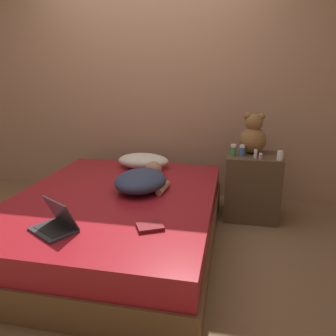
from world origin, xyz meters
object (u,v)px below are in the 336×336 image
(bottle_white, at_px, (280,156))
(person_lying, at_px, (143,180))
(laptop, at_px, (56,223))
(pillow, at_px, (143,161))
(bottle_pink, at_px, (261,156))
(teddy_bear, at_px, (253,136))
(bottle_clear, at_px, (256,154))
(book, at_px, (150,227))
(bottle_green, at_px, (233,150))
(bottle_blue, at_px, (242,151))

(bottle_white, bearing_deg, person_lying, -160.55)
(bottle_white, bearing_deg, laptop, -140.01)
(pillow, distance_m, bottle_pink, 1.19)
(teddy_bear, distance_m, bottle_clear, 0.23)
(bottle_pink, distance_m, book, 1.37)
(bottle_white, height_order, bottle_green, bottle_green)
(laptop, bearing_deg, bottle_pink, 73.09)
(laptop, height_order, bottle_blue, bottle_blue)
(person_lying, xyz_separation_m, bottle_white, (1.17, 0.41, 0.17))
(pillow, relative_size, bottle_clear, 6.63)
(teddy_bear, bearing_deg, person_lying, -145.50)
(pillow, bearing_deg, bottle_white, -8.59)
(person_lying, bearing_deg, teddy_bear, 39.75)
(laptop, bearing_deg, bottle_clear, 74.89)
(teddy_bear, bearing_deg, bottle_clear, -82.66)
(bottle_clear, height_order, book, bottle_clear)
(book, bearing_deg, person_lying, 109.45)
(pillow, height_order, bottle_blue, bottle_blue)
(teddy_bear, xyz_separation_m, bottle_white, (0.24, -0.23, -0.13))
(teddy_bear, bearing_deg, bottle_pink, -73.66)
(laptop, xyz_separation_m, bottle_green, (1.09, 1.36, 0.21))
(pillow, bearing_deg, bottle_clear, -8.23)
(bottle_green, bearing_deg, bottle_white, -12.81)
(person_lying, xyz_separation_m, bottle_blue, (0.84, 0.50, 0.18))
(bottle_green, distance_m, book, 1.34)
(laptop, distance_m, book, 0.60)
(teddy_bear, bearing_deg, book, -116.89)
(bottle_blue, bearing_deg, person_lying, -149.19)
(pillow, bearing_deg, bottle_green, -6.65)
(bottle_green, bearing_deg, laptop, -128.78)
(pillow, height_order, bottle_clear, bottle_clear)
(teddy_bear, xyz_separation_m, bottle_blue, (-0.10, -0.14, -0.12))
(laptop, distance_m, bottle_pink, 1.85)
(bottle_green, bearing_deg, bottle_clear, -15.15)
(laptop, distance_m, teddy_bear, 1.99)
(bottle_pink, bearing_deg, bottle_green, 159.08)
(bottle_pink, bearing_deg, teddy_bear, 106.34)
(person_lying, relative_size, teddy_bear, 1.77)
(pillow, height_order, teddy_bear, teddy_bear)
(pillow, relative_size, bottle_white, 6.09)
(bottle_pink, xyz_separation_m, bottle_green, (-0.25, 0.09, 0.02))
(pillow, distance_m, bottle_white, 1.36)
(bottle_clear, distance_m, bottle_blue, 0.13)
(bottle_white, xyz_separation_m, bottle_blue, (-0.33, 0.09, 0.01))
(person_lying, height_order, book, person_lying)
(laptop, xyz_separation_m, bottle_pink, (1.34, 1.26, 0.19))
(person_lying, distance_m, laptop, 0.91)
(bottle_white, bearing_deg, book, -129.39)
(bottle_clear, bearing_deg, bottle_green, 164.85)
(bottle_pink, height_order, bottle_blue, bottle_blue)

